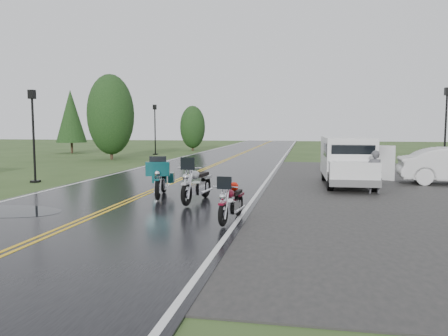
# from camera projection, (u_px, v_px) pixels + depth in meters

# --- Properties ---
(ground) EXTENTS (120.00, 120.00, 0.00)m
(ground) POSITION_uv_depth(u_px,v_px,m) (119.00, 206.00, 12.98)
(ground) COLOR #2D471E
(ground) RESTS_ON ground
(road) EXTENTS (8.00, 100.00, 0.04)m
(road) POSITION_uv_depth(u_px,v_px,m) (200.00, 171.00, 22.76)
(road) COLOR black
(road) RESTS_ON ground
(motorcycle_red) EXTENTS (0.89, 1.99, 1.14)m
(motorcycle_red) POSITION_uv_depth(u_px,v_px,m) (223.00, 205.00, 10.03)
(motorcycle_red) COLOR maroon
(motorcycle_red) RESTS_ON ground
(motorcycle_teal) EXTENTS (1.32, 2.47, 1.38)m
(motorcycle_teal) POSITION_uv_depth(u_px,v_px,m) (158.00, 180.00, 13.58)
(motorcycle_teal) COLOR #043336
(motorcycle_teal) RESTS_ON ground
(motorcycle_silver) EXTENTS (1.09, 2.42, 1.39)m
(motorcycle_silver) POSITION_uv_depth(u_px,v_px,m) (186.00, 184.00, 12.58)
(motorcycle_silver) COLOR #A1A3A8
(motorcycle_silver) RESTS_ON ground
(van_white) EXTENTS (2.01, 5.07, 1.97)m
(van_white) POSITION_uv_depth(u_px,v_px,m) (331.00, 164.00, 15.83)
(van_white) COLOR silver
(van_white) RESTS_ON ground
(person_at_van) EXTENTS (0.59, 0.42, 1.51)m
(person_at_van) POSITION_uv_depth(u_px,v_px,m) (374.00, 173.00, 15.06)
(person_at_van) COLOR #494A4E
(person_at_van) RESTS_ON ground
(lamp_post_near_left) EXTENTS (0.34, 0.34, 3.92)m
(lamp_post_near_left) POSITION_uv_depth(u_px,v_px,m) (34.00, 136.00, 18.24)
(lamp_post_near_left) COLOR black
(lamp_post_near_left) RESTS_ON ground
(lamp_post_far_left) EXTENTS (0.36, 0.36, 4.21)m
(lamp_post_far_left) POSITION_uv_depth(u_px,v_px,m) (155.00, 130.00, 36.25)
(lamp_post_far_left) COLOR black
(lamp_post_far_left) RESTS_ON ground
(lamp_post_far_right) EXTENTS (0.40, 0.40, 4.66)m
(lamp_post_far_right) POSITION_uv_depth(u_px,v_px,m) (446.00, 127.00, 25.41)
(lamp_post_far_right) COLOR black
(lamp_post_far_right) RESTS_ON ground
(tree_left_mid) EXTENTS (3.31, 3.31, 5.17)m
(tree_left_mid) POSITION_uv_depth(u_px,v_px,m) (111.00, 123.00, 30.98)
(tree_left_mid) COLOR #1E3D19
(tree_left_mid) RESTS_ON ground
(tree_left_far) EXTENTS (2.42, 2.42, 3.73)m
(tree_left_far) POSITION_uv_depth(u_px,v_px,m) (193.00, 132.00, 42.24)
(tree_left_far) COLOR #1E3D19
(tree_left_far) RESTS_ON ground
(pine_left_far) EXTENTS (2.61, 2.61, 5.45)m
(pine_left_far) POSITION_uv_depth(u_px,v_px,m) (71.00, 122.00, 38.38)
(pine_left_far) COLOR #1E3D19
(pine_left_far) RESTS_ON ground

